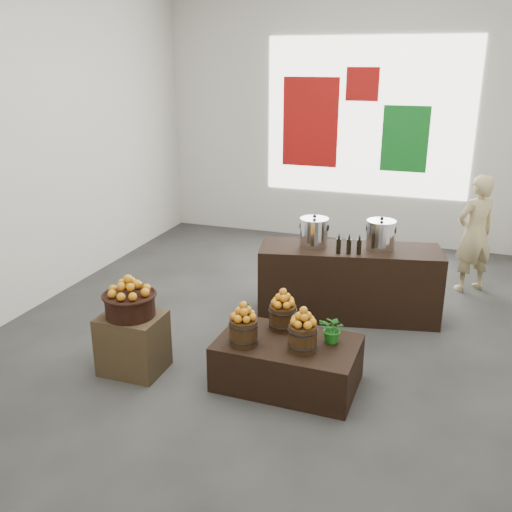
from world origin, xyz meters
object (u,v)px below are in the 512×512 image
(stock_pot_left, at_px, (314,233))
(wicker_basket, at_px, (130,305))
(stock_pot_center, at_px, (381,236))
(shopper, at_px, (475,234))
(crate, at_px, (133,343))
(display_table, at_px, (287,363))
(counter, at_px, (349,282))

(stock_pot_left, bearing_deg, wicker_basket, -125.47)
(stock_pot_left, distance_m, stock_pot_center, 0.74)
(stock_pot_left, distance_m, shopper, 2.26)
(crate, distance_m, display_table, 1.49)
(display_table, distance_m, counter, 1.70)
(crate, height_order, display_table, crate)
(stock_pot_center, bearing_deg, shopper, 50.37)
(counter, bearing_deg, crate, -143.52)
(stock_pot_left, bearing_deg, shopper, 38.47)
(display_table, xyz_separation_m, stock_pot_left, (-0.16, 1.59, 0.77))
(counter, bearing_deg, stock_pot_center, 0.00)
(crate, relative_size, stock_pot_center, 1.84)
(display_table, distance_m, stock_pot_center, 1.99)
(crate, distance_m, stock_pot_center, 2.93)
(wicker_basket, bearing_deg, stock_pot_center, 44.31)
(stock_pot_center, bearing_deg, counter, -168.27)
(display_table, bearing_deg, counter, 82.98)
(wicker_basket, height_order, display_table, wicker_basket)
(wicker_basket, xyz_separation_m, counter, (1.72, 1.92, -0.27))
(wicker_basket, bearing_deg, display_table, 9.46)
(wicker_basket, distance_m, shopper, 4.46)
(crate, xyz_separation_m, display_table, (1.47, 0.24, -0.07))
(wicker_basket, bearing_deg, counter, 48.21)
(crate, bearing_deg, wicker_basket, 0.00)
(display_table, height_order, stock_pot_center, stock_pot_center)
(stock_pot_left, xyz_separation_m, stock_pot_center, (0.73, 0.15, 0.00))
(wicker_basket, xyz_separation_m, shopper, (3.07, 3.23, 0.08))
(crate, xyz_separation_m, shopper, (3.07, 3.23, 0.47))
(crate, bearing_deg, display_table, 9.46)
(stock_pot_left, bearing_deg, counter, 11.73)
(display_table, relative_size, counter, 0.62)
(crate, bearing_deg, stock_pot_center, 44.31)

